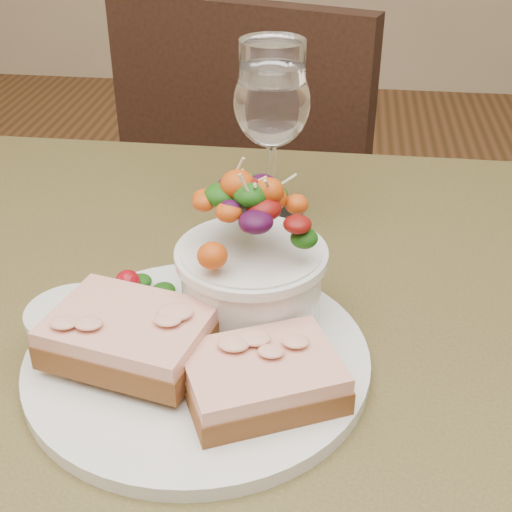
# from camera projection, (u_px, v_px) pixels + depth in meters

# --- Properties ---
(cafe_table) EXTENTS (0.80, 0.80, 0.75)m
(cafe_table) POSITION_uv_depth(u_px,v_px,m) (250.00, 431.00, 0.63)
(cafe_table) COLOR #3F341B
(cafe_table) RESTS_ON ground
(chair_far) EXTENTS (0.53, 0.53, 0.90)m
(chair_far) POSITION_uv_depth(u_px,v_px,m) (278.00, 295.00, 1.45)
(chair_far) COLOR black
(chair_far) RESTS_ON ground
(dinner_plate) EXTENTS (0.27, 0.27, 0.01)m
(dinner_plate) POSITION_uv_depth(u_px,v_px,m) (198.00, 359.00, 0.55)
(dinner_plate) COLOR silver
(dinner_plate) RESTS_ON cafe_table
(sandwich_front) EXTENTS (0.13, 0.12, 0.03)m
(sandwich_front) POSITION_uv_depth(u_px,v_px,m) (262.00, 377.00, 0.50)
(sandwich_front) COLOR #532C16
(sandwich_front) RESTS_ON dinner_plate
(sandwich_back) EXTENTS (0.13, 0.11, 0.03)m
(sandwich_back) POSITION_uv_depth(u_px,v_px,m) (130.00, 335.00, 0.53)
(sandwich_back) COLOR #532C16
(sandwich_back) RESTS_ON dinner_plate
(ramekin) EXTENTS (0.07, 0.07, 0.04)m
(ramekin) POSITION_uv_depth(u_px,v_px,m) (76.00, 327.00, 0.55)
(ramekin) COLOR silver
(ramekin) RESTS_ON dinner_plate
(salad_bowl) EXTENTS (0.11, 0.11, 0.13)m
(salad_bowl) POSITION_uv_depth(u_px,v_px,m) (251.00, 251.00, 0.56)
(salad_bowl) COLOR silver
(salad_bowl) RESTS_ON dinner_plate
(garnish) EXTENTS (0.05, 0.04, 0.02)m
(garnish) POSITION_uv_depth(u_px,v_px,m) (141.00, 282.00, 0.62)
(garnish) COLOR #0D370A
(garnish) RESTS_ON dinner_plate
(wine_glass) EXTENTS (0.08, 0.08, 0.18)m
(wine_glass) POSITION_uv_depth(u_px,v_px,m) (272.00, 107.00, 0.70)
(wine_glass) COLOR white
(wine_glass) RESTS_ON cafe_table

